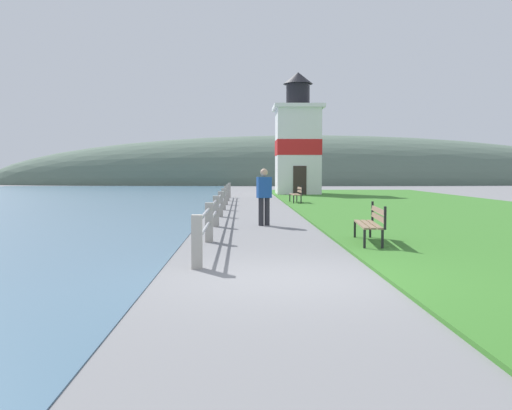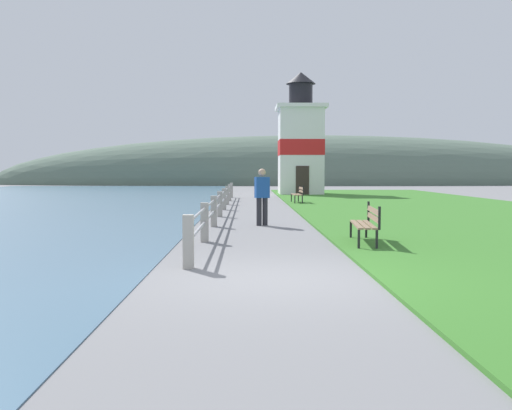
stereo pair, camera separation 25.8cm
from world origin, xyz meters
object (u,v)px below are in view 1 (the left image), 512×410
lighthouse (298,143)px  park_bench_midway (297,193)px  person_strolling (264,195)px  park_bench_near (372,221)px

lighthouse → park_bench_midway: bearing=-95.8°
lighthouse → person_strolling: 23.00m
park_bench_near → park_bench_midway: 16.20m
park_bench_near → lighthouse: 27.44m
park_bench_near → lighthouse: size_ratio=0.24×
person_strolling → park_bench_near: bearing=-169.6°
park_bench_near → lighthouse: (1.00, 27.25, 3.06)m
park_bench_near → park_bench_midway: size_ratio=1.21×
park_bench_midway → person_strolling: 11.77m
park_bench_near → person_strolling: (-2.25, 4.63, 0.40)m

